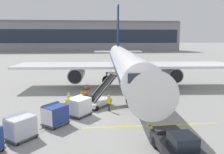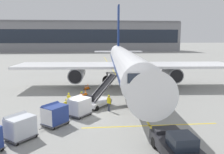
# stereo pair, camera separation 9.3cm
# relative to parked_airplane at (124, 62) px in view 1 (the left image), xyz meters

# --- Properties ---
(ground_plane) EXTENTS (600.00, 600.00, 0.00)m
(ground_plane) POSITION_rel_parked_airplane_xyz_m (-5.72, -13.22, -3.77)
(ground_plane) COLOR gray
(parked_airplane) EXTENTS (33.40, 42.79, 14.58)m
(parked_airplane) POSITION_rel_parked_airplane_xyz_m (0.00, 0.00, 0.00)
(parked_airplane) COLOR white
(parked_airplane) RESTS_ON ground
(belt_loader) EXTENTS (4.18, 4.83, 3.32)m
(belt_loader) POSITION_rel_parked_airplane_xyz_m (-4.37, -10.22, -2.87)
(belt_loader) COLOR silver
(belt_loader) RESTS_ON ground
(baggage_cart_lead) EXTENTS (2.50, 2.62, 1.91)m
(baggage_cart_lead) POSITION_rel_parked_airplane_xyz_m (-6.39, -13.17, -2.77)
(baggage_cart_lead) COLOR #515156
(baggage_cart_lead) RESTS_ON ground
(baggage_cart_second) EXTENTS (2.50, 2.62, 1.91)m
(baggage_cart_second) POSITION_rel_parked_airplane_xyz_m (-8.40, -15.45, -2.77)
(baggage_cart_second) COLOR #515156
(baggage_cart_second) RESTS_ON ground
(baggage_cart_third) EXTENTS (2.50, 2.62, 1.91)m
(baggage_cart_third) POSITION_rel_parked_airplane_xyz_m (-10.56, -18.03, -2.77)
(baggage_cart_third) COLOR #515156
(baggage_cart_third) RESTS_ON ground
(pushback_tug) EXTENTS (2.39, 4.53, 1.83)m
(pushback_tug) POSITION_rel_parked_airplane_xyz_m (0.20, -21.67, -2.95)
(pushback_tug) COLOR #232328
(pushback_tug) RESTS_ON ground
(ground_crew_by_loader) EXTENTS (0.57, 0.29, 1.74)m
(ground_crew_by_loader) POSITION_rel_parked_airplane_xyz_m (-7.60, -13.12, -2.78)
(ground_crew_by_loader) COLOR black
(ground_crew_by_loader) RESTS_ON ground
(ground_crew_by_carts) EXTENTS (0.39, 0.51, 1.74)m
(ground_crew_by_carts) POSITION_rel_parked_airplane_xyz_m (-3.38, -12.03, -2.78)
(ground_crew_by_carts) COLOR #333847
(ground_crew_by_carts) RESTS_ON ground
(ground_crew_marshaller) EXTENTS (0.57, 0.28, 1.74)m
(ground_crew_marshaller) POSITION_rel_parked_airplane_xyz_m (-6.26, -10.21, -2.78)
(ground_crew_marshaller) COLOR black
(ground_crew_marshaller) RESTS_ON ground
(ground_crew_wingwalker) EXTENTS (0.42, 0.47, 1.74)m
(ground_crew_wingwalker) POSITION_rel_parked_airplane_xyz_m (-7.62, -10.71, -2.78)
(ground_crew_wingwalker) COLOR #333847
(ground_crew_wingwalker) RESTS_ON ground
(safety_cone_engine_keepout) EXTENTS (0.60, 0.60, 0.68)m
(safety_cone_engine_keepout) POSITION_rel_parked_airplane_xyz_m (-6.04, -1.81, -3.44)
(safety_cone_engine_keepout) COLOR black
(safety_cone_engine_keepout) RESTS_ON ground
(safety_cone_wingtip) EXTENTS (0.66, 0.66, 0.74)m
(safety_cone_wingtip) POSITION_rel_parked_airplane_xyz_m (-5.96, -5.10, -3.41)
(safety_cone_wingtip) COLOR black
(safety_cone_wingtip) RESTS_ON ground
(safety_cone_nose_mark) EXTENTS (0.68, 0.68, 0.76)m
(safety_cone_nose_mark) POSITION_rel_parked_airplane_xyz_m (-5.72, -1.42, -3.40)
(safety_cone_nose_mark) COLOR black
(safety_cone_nose_mark) RESTS_ON ground
(apron_guidance_line_lead_in) EXTENTS (0.20, 110.00, 0.01)m
(apron_guidance_line_lead_in) POSITION_rel_parked_airplane_xyz_m (-0.13, -0.78, -3.77)
(apron_guidance_line_lead_in) COLOR yellow
(apron_guidance_line_lead_in) RESTS_ON ground
(apron_guidance_line_stop_bar) EXTENTS (12.00, 0.20, 0.01)m
(apron_guidance_line_stop_bar) POSITION_rel_parked_airplane_xyz_m (-0.05, -16.33, -3.77)
(apron_guidance_line_stop_bar) COLOR yellow
(apron_guidance_line_stop_bar) RESTS_ON ground
(terminal_building) EXTENTS (104.17, 16.46, 16.34)m
(terminal_building) POSITION_rel_parked_airplane_xyz_m (-8.75, 94.51, 4.34)
(terminal_building) COLOR gray
(terminal_building) RESTS_ON ground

